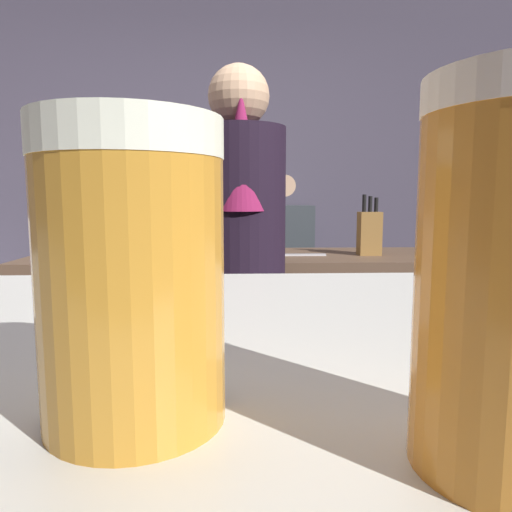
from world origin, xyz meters
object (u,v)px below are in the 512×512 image
object	(u,v)px
bartender	(240,260)
bottle_olive_oil	(272,194)
knife_block	(369,232)
bottle_hot_sauce	(245,194)
mixing_bowl	(168,248)
chefs_knife	(300,255)
pint_glass_near	(133,274)
bottle_vinegar	(224,196)

from	to	relation	value
bartender	bottle_olive_oil	distance (m)	1.59
knife_block	bottle_olive_oil	size ratio (longest dim) A/B	1.40
knife_block	bottle_hot_sauce	world-z (taller)	bottle_hot_sauce
mixing_bowl	bottle_hot_sauce	bearing A→B (deg)	71.31
chefs_knife	pint_glass_near	world-z (taller)	pint_glass_near
bartender	chefs_knife	bearing A→B (deg)	-38.76
pint_glass_near	bartender	bearing A→B (deg)	87.82
bartender	pint_glass_near	bearing A→B (deg)	173.72
knife_block	pint_glass_near	size ratio (longest dim) A/B	2.12
pint_glass_near	bottle_vinegar	distance (m)	3.19
pint_glass_near	bottle_hot_sauce	bearing A→B (deg)	88.01
knife_block	mixing_bowl	size ratio (longest dim) A/B	1.40
chefs_knife	bottle_hot_sauce	bearing A→B (deg)	100.50
mixing_bowl	bottle_hot_sauce	distance (m)	1.26
mixing_bowl	bottle_olive_oil	size ratio (longest dim) A/B	1.00
bottle_hot_sauce	bottle_vinegar	bearing A→B (deg)	178.00
bottle_olive_oil	bottle_vinegar	world-z (taller)	bottle_olive_oil
bartender	bottle_olive_oil	size ratio (longest dim) A/B	8.28
bottle_vinegar	bottle_hot_sauce	bearing A→B (deg)	-2.00
mixing_bowl	bottle_vinegar	distance (m)	1.22
knife_block	bottle_vinegar	world-z (taller)	bottle_vinegar
chefs_knife	bottle_vinegar	size ratio (longest dim) A/B	1.36
mixing_bowl	bottle_vinegar	xyz separation A→B (m)	(0.24, 1.17, 0.25)
bartender	chefs_knife	world-z (taller)	bartender
knife_block	bottle_vinegar	xyz separation A→B (m)	(-0.70, 1.27, 0.18)
knife_block	bottle_vinegar	bearing A→B (deg)	119.00
bottle_hot_sauce	pint_glass_near	bearing A→B (deg)	-91.99
mixing_bowl	chefs_knife	distance (m)	0.63
bartender	bottle_olive_oil	world-z (taller)	bartender
bartender	bottle_hot_sauce	xyz separation A→B (m)	(0.05, 1.68, 0.26)
knife_block	mixing_bowl	distance (m)	0.95
bartender	mixing_bowl	distance (m)	0.62
knife_block	bottle_olive_oil	distance (m)	1.20
bottle_hot_sauce	bartender	bearing A→B (deg)	-91.82
knife_block	chefs_knife	distance (m)	0.34
mixing_bowl	bottle_olive_oil	xyz separation A→B (m)	(0.58, 1.02, 0.26)
knife_block	mixing_bowl	bearing A→B (deg)	173.80
bottle_hot_sauce	bottle_vinegar	world-z (taller)	bottle_hot_sauce
bartender	mixing_bowl	xyz separation A→B (m)	(-0.34, 0.52, -0.01)
knife_block	chefs_knife	world-z (taller)	knife_block
mixing_bowl	bottle_olive_oil	distance (m)	1.21
knife_block	pint_glass_near	bearing A→B (deg)	-109.02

